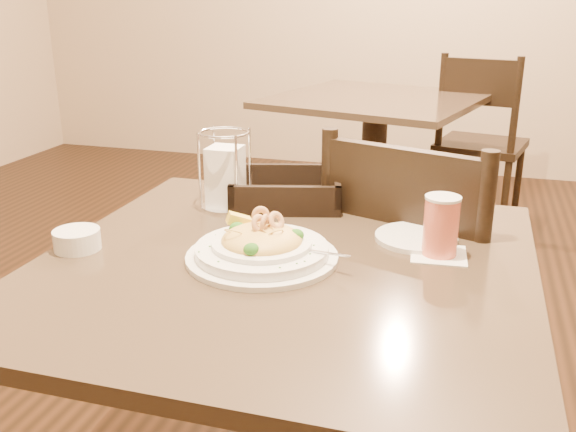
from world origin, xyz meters
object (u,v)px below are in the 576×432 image
(pasta_bowl, at_px, (262,247))
(drink_glass, at_px, (441,226))
(bread_basket, at_px, (286,193))
(side_plate, at_px, (416,238))
(butter_ramekin, at_px, (77,240))
(main_table, at_px, (285,370))
(napkin_caddy, at_px, (225,175))
(dining_chair_far, at_px, (480,138))
(background_table, at_px, (374,146))
(dining_chair_near, at_px, (417,303))

(pasta_bowl, relative_size, drink_glass, 2.69)
(bread_basket, distance_m, side_plate, 0.35)
(side_plate, height_order, butter_ramekin, butter_ramekin)
(main_table, distance_m, pasta_bowl, 0.26)
(main_table, height_order, side_plate, side_plate)
(main_table, distance_m, drink_glass, 0.41)
(bread_basket, relative_size, napkin_caddy, 1.63)
(drink_glass, distance_m, side_plate, 0.10)
(dining_chair_far, distance_m, napkin_caddy, 2.20)
(napkin_caddy, relative_size, butter_ramekin, 2.02)
(main_table, distance_m, butter_ramekin, 0.48)
(background_table, bearing_deg, dining_chair_near, -77.14)
(dining_chair_near, xyz_separation_m, butter_ramekin, (-0.62, -0.45, 0.27))
(drink_glass, xyz_separation_m, butter_ramekin, (-0.67, -0.17, -0.04))
(main_table, height_order, bread_basket, bread_basket)
(napkin_caddy, xyz_separation_m, butter_ramekin, (-0.18, -0.32, -0.06))
(dining_chair_far, bearing_deg, butter_ramekin, 85.11)
(main_table, xyz_separation_m, butter_ramekin, (-0.40, -0.06, 0.26))
(main_table, bearing_deg, napkin_caddy, 130.36)
(background_table, relative_size, butter_ramekin, 12.27)
(main_table, bearing_deg, pasta_bowl, -167.13)
(background_table, distance_m, side_plate, 1.86)
(napkin_caddy, xyz_separation_m, side_plate, (0.44, -0.08, -0.07))
(drink_glass, distance_m, butter_ramekin, 0.69)
(dining_chair_far, relative_size, side_plate, 5.68)
(butter_ramekin, bearing_deg, drink_glass, 13.95)
(background_table, distance_m, dining_chair_far, 0.62)
(butter_ramekin, bearing_deg, dining_chair_near, 35.85)
(bread_basket, bearing_deg, drink_glass, -30.95)
(dining_chair_near, xyz_separation_m, dining_chair_far, (0.13, 1.97, 0.00))
(bread_basket, bearing_deg, napkin_caddy, -150.11)
(dining_chair_near, distance_m, napkin_caddy, 0.56)
(main_table, relative_size, bread_basket, 3.06)
(butter_ramekin, bearing_deg, main_table, 8.75)
(bread_basket, height_order, side_plate, bread_basket)
(drink_glass, xyz_separation_m, bread_basket, (-0.37, 0.22, -0.03))
(dining_chair_near, xyz_separation_m, pasta_bowl, (-0.26, -0.40, 0.27))
(pasta_bowl, relative_size, side_plate, 1.91)
(dining_chair_near, relative_size, bread_basket, 3.17)
(dining_chair_near, distance_m, pasta_bowl, 0.55)
(main_table, bearing_deg, dining_chair_near, 60.29)
(background_table, relative_size, napkin_caddy, 6.09)
(background_table, height_order, napkin_caddy, napkin_caddy)
(dining_chair_far, relative_size, bread_basket, 3.17)
(dining_chair_far, xyz_separation_m, side_plate, (-0.12, -2.19, 0.25))
(napkin_caddy, height_order, side_plate, napkin_caddy)
(dining_chair_far, bearing_deg, side_plate, 99.03)
(dining_chair_far, bearing_deg, drink_glass, 100.37)
(drink_glass, distance_m, napkin_caddy, 0.51)
(pasta_bowl, relative_size, napkin_caddy, 1.73)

